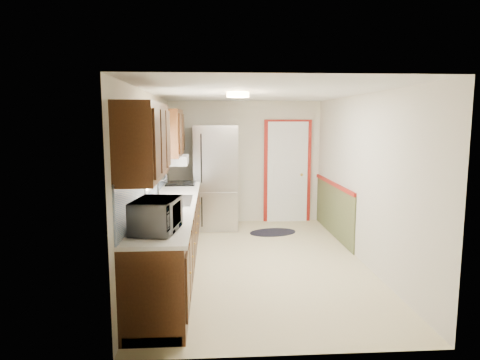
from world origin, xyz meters
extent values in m
cube|color=beige|center=(0.00, 0.00, 0.00)|extent=(3.20, 5.20, 0.12)
cube|color=white|center=(0.00, 0.00, 2.40)|extent=(3.20, 5.20, 0.12)
cube|color=beige|center=(0.00, 2.50, 1.20)|extent=(3.20, 0.10, 2.40)
cube|color=beige|center=(0.00, -2.50, 1.20)|extent=(3.20, 0.10, 2.40)
cube|color=beige|center=(-1.50, 0.00, 1.20)|extent=(0.10, 5.20, 2.40)
cube|color=beige|center=(1.50, 0.00, 1.20)|extent=(0.10, 5.20, 2.40)
cube|color=#341B0B|center=(-1.20, -0.30, 0.45)|extent=(0.60, 4.00, 0.90)
cube|color=white|center=(-1.19, -0.30, 0.92)|extent=(0.63, 4.00, 0.04)
cube|color=#4F80C0|center=(-1.49, -0.30, 1.22)|extent=(0.02, 4.00, 0.55)
cube|color=#341B0B|center=(-1.32, -1.60, 1.83)|extent=(0.35, 1.40, 0.75)
cube|color=#341B0B|center=(-1.32, 1.10, 1.83)|extent=(0.35, 1.20, 0.75)
cube|color=white|center=(-1.49, -0.20, 1.62)|extent=(0.02, 1.00, 0.90)
cube|color=orange|center=(-1.44, -0.20, 1.97)|extent=(0.05, 1.12, 0.24)
cube|color=#B7B7BC|center=(-1.19, -0.20, 0.95)|extent=(0.52, 0.82, 0.02)
cube|color=white|center=(-1.27, 1.15, 1.38)|extent=(0.45, 0.60, 0.15)
cube|color=maroon|center=(0.85, 2.47, 1.00)|extent=(0.94, 0.05, 2.08)
cube|color=white|center=(0.85, 2.44, 1.00)|extent=(0.80, 0.04, 2.00)
cube|color=#4F5630|center=(1.49, 1.35, 0.45)|extent=(0.02, 2.30, 0.90)
cube|color=maroon|center=(1.48, 1.35, 0.92)|extent=(0.04, 2.30, 0.06)
cylinder|color=#FFD88C|center=(-0.30, -0.20, 2.36)|extent=(0.30, 0.30, 0.06)
imported|color=white|center=(-1.20, -1.79, 1.14)|extent=(0.41, 0.63, 0.40)
cube|color=#B7B7BC|center=(-0.57, 2.05, 0.97)|extent=(0.84, 0.78, 1.94)
cylinder|color=black|center=(-0.84, 1.63, 0.87)|extent=(0.02, 0.02, 1.36)
ellipsoid|color=black|center=(0.44, 1.58, 0.01)|extent=(0.96, 0.74, 0.01)
cube|color=black|center=(-1.19, 1.40, 0.95)|extent=(0.49, 0.59, 0.02)
camera|label=1|loc=(-0.65, -5.94, 2.03)|focal=32.00mm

